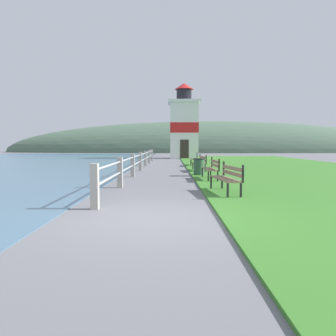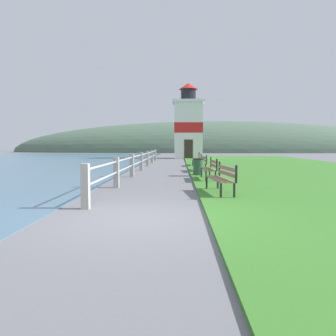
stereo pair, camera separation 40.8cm
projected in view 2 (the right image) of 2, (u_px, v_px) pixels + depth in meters
ground_plane at (137, 219)px, 6.57m from camera, size 160.00×160.00×0.00m
grass_verge at (286, 168)px, 20.14m from camera, size 12.00×41.56×0.06m
seawall_railing at (141, 160)px, 18.81m from camera, size 0.18×22.73×1.06m
park_bench_near at (222, 177)px, 9.75m from camera, size 0.71×1.92×0.94m
park_bench_midway at (210, 167)px, 13.63m from camera, size 0.54×1.84×0.94m
park_bench_far at (201, 162)px, 18.04m from camera, size 0.64×1.84×0.94m
park_bench_by_lighthouse at (197, 158)px, 22.63m from camera, size 0.61×1.82×0.94m
lighthouse at (188, 126)px, 35.29m from camera, size 3.38×3.38×8.05m
trash_bin at (198, 167)px, 15.51m from camera, size 0.54×0.54×0.84m
distant_hillside at (216, 152)px, 63.83m from camera, size 80.00×16.00×12.00m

